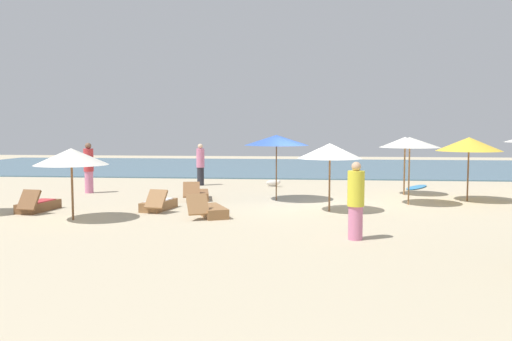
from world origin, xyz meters
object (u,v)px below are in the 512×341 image
Objects in this scene: umbrella_8 at (469,144)px; dog at (273,183)px; umbrella_1 at (410,142)px; umbrella_4 at (276,140)px; lounger_0 at (199,195)px; lounger_3 at (38,205)px; surfboard at (417,187)px; lounger_1 at (159,204)px; person_1 at (200,164)px; lounger_2 at (211,210)px; umbrella_2 at (330,151)px; umbrella_3 at (405,142)px; umbrella_6 at (71,157)px; person_2 at (89,168)px; person_0 at (356,201)px.

umbrella_8 is 3.40× the size of dog.
umbrella_1 is 0.97× the size of umbrella_4.
lounger_0 is 1.04× the size of lounger_3.
lounger_0 is 9.47m from surfboard.
umbrella_8 is 1.25× the size of lounger_1.
person_1 is at bearing 100.96° from lounger_0.
umbrella_8 is (2.17, 1.05, -0.08)m from umbrella_1.
lounger_2 is at bearing -132.77° from surfboard.
umbrella_2 is 5.18m from umbrella_3.
lounger_3 is at bearing 142.27° from umbrella_6.
umbrella_3 is at bearing 2.94° from person_2.
person_0 is 10.89m from dog.
person_1 is at bearing 179.36° from surfboard.
lounger_2 is at bearing -115.44° from umbrella_4.
umbrella_6 reaches higher than lounger_2.
lounger_3 reaches higher than lounger_1.
lounger_2 is (-1.66, -3.49, -1.93)m from umbrella_4.
person_0 is at bearing -107.02° from umbrella_3.
umbrella_2 is at bearing 5.56° from lounger_3.
lounger_1 is at bearing 150.94° from lounger_2.
lounger_3 reaches higher than dog.
person_0 is at bearing -35.82° from lounger_2.
lounger_3 is (-5.39, 0.39, 0.01)m from lounger_2.
person_1 reaches higher than lounger_0.
person_2 is at bearing -177.06° from umbrella_3.
umbrella_6 reaches higher than person_2.
lounger_1 is at bearing 146.25° from person_0.
lounger_3 is 0.98× the size of person_0.
umbrella_8 is 10.61m from lounger_1.
umbrella_2 reaches higher than dog.
umbrella_1 is at bearing 31.87° from umbrella_2.
dog is (3.23, -0.21, -0.77)m from person_1.
lounger_1 is 5.53m from person_2.
person_1 is 2.82× the size of dog.
person_0 is at bearing -83.88° from umbrella_2.
umbrella_2 is 2.85m from umbrella_4.
lounger_3 is at bearing 175.87° from lounger_2.
surfboard is at bearing 102.98° from umbrella_8.
umbrella_4 reaches higher than umbrella_2.
person_0 is at bearing -33.75° from lounger_1.
umbrella_8 is 1.02× the size of surfboard.
umbrella_8 is at bearing 56.81° from person_0.
umbrella_4 is (-4.39, 0.60, 0.05)m from umbrella_1.
umbrella_2 is at bearing -148.13° from umbrella_1.
lounger_1 is 3.63m from lounger_3.
umbrella_4 is 1.15× the size of umbrella_6.
dog is at bearing 61.21° from lounger_0.
lounger_0 is 4.88m from person_2.
person_0 is at bearing -18.88° from lounger_3.
person_1 is 0.94× the size of person_2.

